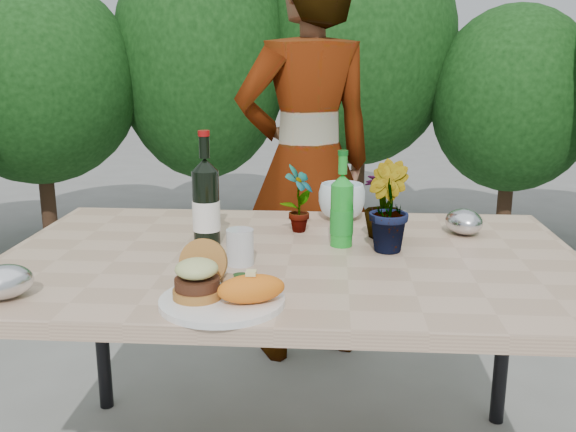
# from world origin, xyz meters

# --- Properties ---
(patio_table) EXTENTS (1.60, 1.00, 0.75)m
(patio_table) POSITION_xyz_m (0.00, 0.00, 0.69)
(patio_table) COLOR tan
(patio_table) RESTS_ON ground
(shrub_hedge) EXTENTS (6.87, 5.01, 2.21)m
(shrub_hedge) POSITION_xyz_m (0.05, 1.72, 1.17)
(shrub_hedge) COLOR #382316
(shrub_hedge) RESTS_ON ground
(dinner_plate) EXTENTS (0.28, 0.28, 0.01)m
(dinner_plate) POSITION_xyz_m (-0.13, -0.37, 0.76)
(dinner_plate) COLOR white
(dinner_plate) RESTS_ON patio_table
(burger_stack) EXTENTS (0.11, 0.16, 0.11)m
(burger_stack) POSITION_xyz_m (-0.18, -0.35, 0.81)
(burger_stack) COLOR #B7722D
(burger_stack) RESTS_ON dinner_plate
(sweet_potato) EXTENTS (0.17, 0.12, 0.06)m
(sweet_potato) POSITION_xyz_m (-0.06, -0.39, 0.80)
(sweet_potato) COLOR orange
(sweet_potato) RESTS_ON dinner_plate
(grilled_veg) EXTENTS (0.08, 0.05, 0.03)m
(grilled_veg) POSITION_xyz_m (-0.11, -0.28, 0.78)
(grilled_veg) COLOR olive
(grilled_veg) RESTS_ON dinner_plate
(wine_bottle) EXTENTS (0.08, 0.08, 0.33)m
(wine_bottle) POSITION_xyz_m (-0.25, 0.08, 0.87)
(wine_bottle) COLOR black
(wine_bottle) RESTS_ON patio_table
(sparkling_water) EXTENTS (0.07, 0.07, 0.28)m
(sparkling_water) POSITION_xyz_m (0.14, 0.09, 0.85)
(sparkling_water) COLOR #1B9726
(sparkling_water) RESTS_ON patio_table
(plastic_cup) EXTENTS (0.07, 0.07, 0.09)m
(plastic_cup) POSITION_xyz_m (-0.13, -0.09, 0.80)
(plastic_cup) COLOR silver
(plastic_cup) RESTS_ON patio_table
(seedling_left) EXTENTS (0.12, 0.13, 0.21)m
(seedling_left) POSITION_xyz_m (0.01, 0.23, 0.85)
(seedling_left) COLOR #2B6121
(seedling_left) RESTS_ON patio_table
(seedling_mid) EXTENTS (0.16, 0.17, 0.25)m
(seedling_mid) POSITION_xyz_m (0.27, 0.06, 0.88)
(seedling_mid) COLOR #28561D
(seedling_mid) RESTS_ON patio_table
(seedling_right) EXTENTS (0.13, 0.13, 0.21)m
(seedling_right) POSITION_xyz_m (0.27, 0.19, 0.85)
(seedling_right) COLOR #1E561D
(seedling_right) RESTS_ON patio_table
(blue_bowl) EXTENTS (0.17, 0.17, 0.12)m
(blue_bowl) POSITION_xyz_m (0.15, 0.40, 0.81)
(blue_bowl) COLOR white
(blue_bowl) RESTS_ON patio_table
(foil_packet_left) EXTENTS (0.17, 0.17, 0.08)m
(foil_packet_left) POSITION_xyz_m (-0.63, -0.37, 0.79)
(foil_packet_left) COLOR silver
(foil_packet_left) RESTS_ON patio_table
(foil_packet_right) EXTENTS (0.14, 0.16, 0.08)m
(foil_packet_right) POSITION_xyz_m (0.52, 0.24, 0.79)
(foil_packet_right) COLOR silver
(foil_packet_right) RESTS_ON patio_table
(person) EXTENTS (0.73, 0.62, 1.68)m
(person) POSITION_xyz_m (0.01, 0.94, 0.84)
(person) COLOR #A07050
(person) RESTS_ON ground
(terracotta_pot) EXTENTS (0.17, 0.17, 0.14)m
(terracotta_pot) POSITION_xyz_m (-1.59, 1.97, 0.07)
(terracotta_pot) COLOR #C15931
(terracotta_pot) RESTS_ON ground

